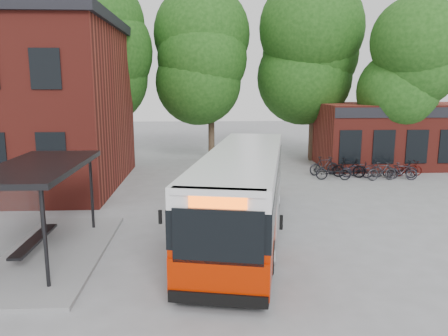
{
  "coord_description": "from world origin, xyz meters",
  "views": [
    {
      "loc": [
        0.35,
        -13.93,
        5.16
      ],
      "look_at": [
        1.18,
        2.69,
        2.0
      ],
      "focal_mm": 35.0,
      "sensor_mm": 36.0,
      "label": 1
    }
  ],
  "objects_px": {
    "bicycle_0": "(333,171)",
    "bicycle_2": "(357,170)",
    "bicycle_1": "(324,166)",
    "bicycle_3": "(349,168)",
    "bicycle_extra_0": "(408,169)",
    "city_bus": "(243,193)",
    "bicycle_5": "(382,171)",
    "bicycle_6": "(400,169)",
    "bicycle_7": "(402,171)",
    "bicycle_4": "(365,168)",
    "bus_shelter": "(42,210)"
  },
  "relations": [
    {
      "from": "bicycle_0",
      "to": "bicycle_2",
      "type": "height_order",
      "value": "bicycle_0"
    },
    {
      "from": "bicycle_0",
      "to": "bicycle_1",
      "type": "xyz_separation_m",
      "value": [
        -0.15,
        1.33,
        0.05
      ]
    },
    {
      "from": "bicycle_3",
      "to": "bicycle_extra_0",
      "type": "xyz_separation_m",
      "value": [
        3.57,
        0.22,
        -0.11
      ]
    },
    {
      "from": "city_bus",
      "to": "bicycle_3",
      "type": "distance_m",
      "value": 11.44
    },
    {
      "from": "bicycle_5",
      "to": "bicycle_6",
      "type": "height_order",
      "value": "bicycle_5"
    },
    {
      "from": "bicycle_2",
      "to": "bicycle_6",
      "type": "height_order",
      "value": "bicycle_6"
    },
    {
      "from": "city_bus",
      "to": "bicycle_7",
      "type": "bearing_deg",
      "value": 52.27
    },
    {
      "from": "bicycle_1",
      "to": "bicycle_5",
      "type": "bearing_deg",
      "value": -132.61
    },
    {
      "from": "bicycle_0",
      "to": "bicycle_3",
      "type": "height_order",
      "value": "bicycle_3"
    },
    {
      "from": "bicycle_1",
      "to": "bicycle_extra_0",
      "type": "bearing_deg",
      "value": -108.61
    },
    {
      "from": "city_bus",
      "to": "bicycle_4",
      "type": "bearing_deg",
      "value": 60.89
    },
    {
      "from": "city_bus",
      "to": "bicycle_1",
      "type": "relative_size",
      "value": 6.25
    },
    {
      "from": "bus_shelter",
      "to": "bicycle_extra_0",
      "type": "relative_size",
      "value": 4.14
    },
    {
      "from": "bus_shelter",
      "to": "city_bus",
      "type": "distance_m",
      "value": 6.54
    },
    {
      "from": "bicycle_5",
      "to": "city_bus",
      "type": "bearing_deg",
      "value": 125.78
    },
    {
      "from": "bus_shelter",
      "to": "bicycle_2",
      "type": "height_order",
      "value": "bus_shelter"
    },
    {
      "from": "bicycle_1",
      "to": "bicycle_3",
      "type": "height_order",
      "value": "bicycle_3"
    },
    {
      "from": "bicycle_0",
      "to": "bicycle_6",
      "type": "distance_m",
      "value": 3.94
    },
    {
      "from": "bicycle_6",
      "to": "bicycle_1",
      "type": "bearing_deg",
      "value": 86.42
    },
    {
      "from": "bus_shelter",
      "to": "bicycle_3",
      "type": "bearing_deg",
      "value": 39.84
    },
    {
      "from": "bus_shelter",
      "to": "bicycle_7",
      "type": "relative_size",
      "value": 4.45
    },
    {
      "from": "city_bus",
      "to": "bicycle_4",
      "type": "relative_size",
      "value": 6.06
    },
    {
      "from": "bicycle_4",
      "to": "bicycle_7",
      "type": "distance_m",
      "value": 1.98
    },
    {
      "from": "city_bus",
      "to": "bicycle_2",
      "type": "bearing_deg",
      "value": 62.22
    },
    {
      "from": "bicycle_7",
      "to": "bicycle_extra_0",
      "type": "distance_m",
      "value": 1.21
    },
    {
      "from": "bicycle_0",
      "to": "bicycle_7",
      "type": "xyz_separation_m",
      "value": [
        3.85,
        -0.09,
        -0.03
      ]
    },
    {
      "from": "city_bus",
      "to": "bicycle_7",
      "type": "distance_m",
      "value": 12.84
    },
    {
      "from": "bicycle_1",
      "to": "bicycle_4",
      "type": "distance_m",
      "value": 2.3
    },
    {
      "from": "bicycle_4",
      "to": "bicycle_extra_0",
      "type": "xyz_separation_m",
      "value": [
        2.55,
        0.03,
        -0.06
      ]
    },
    {
      "from": "city_bus",
      "to": "bicycle_2",
      "type": "relative_size",
      "value": 6.7
    },
    {
      "from": "bicycle_4",
      "to": "bicycle_7",
      "type": "height_order",
      "value": "bicycle_4"
    },
    {
      "from": "bicycle_3",
      "to": "bicycle_7",
      "type": "relative_size",
      "value": 1.18
    },
    {
      "from": "bus_shelter",
      "to": "city_bus",
      "type": "xyz_separation_m",
      "value": [
        6.27,
        1.86,
        0.01
      ]
    },
    {
      "from": "bus_shelter",
      "to": "bicycle_2",
      "type": "distance_m",
      "value": 17.44
    },
    {
      "from": "bicycle_1",
      "to": "bicycle_5",
      "type": "relative_size",
      "value": 1.07
    },
    {
      "from": "bicycle_3",
      "to": "bicycle_7",
      "type": "xyz_separation_m",
      "value": [
        2.78,
        -0.69,
        -0.08
      ]
    },
    {
      "from": "bus_shelter",
      "to": "bicycle_0",
      "type": "distance_m",
      "value": 15.94
    },
    {
      "from": "bicycle_2",
      "to": "bicycle_5",
      "type": "relative_size",
      "value": 1.0
    },
    {
      "from": "bus_shelter",
      "to": "bicycle_7",
      "type": "distance_m",
      "value": 18.97
    },
    {
      "from": "bicycle_extra_0",
      "to": "bicycle_2",
      "type": "bearing_deg",
      "value": 89.18
    },
    {
      "from": "bicycle_4",
      "to": "bicycle_6",
      "type": "relative_size",
      "value": 1.01
    },
    {
      "from": "bicycle_7",
      "to": "bus_shelter",
      "type": "bearing_deg",
      "value": 146.02
    },
    {
      "from": "bicycle_1",
      "to": "bicycle_5",
      "type": "distance_m",
      "value": 3.2
    },
    {
      "from": "bicycle_0",
      "to": "bicycle_6",
      "type": "height_order",
      "value": "bicycle_0"
    },
    {
      "from": "bicycle_3",
      "to": "bicycle_6",
      "type": "bearing_deg",
      "value": -79.36
    },
    {
      "from": "bicycle_6",
      "to": "bicycle_5",
      "type": "bearing_deg",
      "value": 126.22
    },
    {
      "from": "bicycle_2",
      "to": "bus_shelter",
      "type": "bearing_deg",
      "value": 140.44
    },
    {
      "from": "city_bus",
      "to": "bicycle_extra_0",
      "type": "height_order",
      "value": "city_bus"
    },
    {
      "from": "bicycle_2",
      "to": "bicycle_4",
      "type": "xyz_separation_m",
      "value": [
        0.58,
        0.26,
        0.05
      ]
    },
    {
      "from": "bus_shelter",
      "to": "bicycle_4",
      "type": "bearing_deg",
      "value": 38.24
    }
  ]
}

